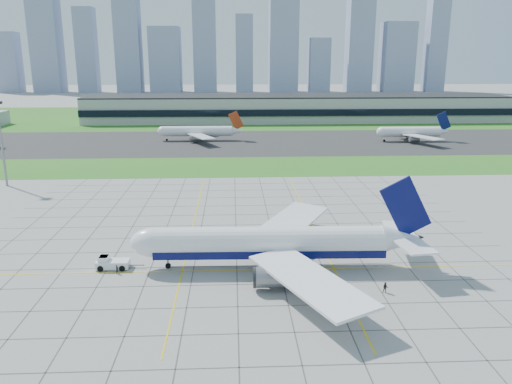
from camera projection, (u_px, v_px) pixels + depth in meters
ground at (237, 266)px, 93.66m from camera, size 1400.00×1400.00×0.00m
grass_median at (234, 167)px, 180.53m from camera, size 700.00×35.00×0.04m
asphalt_taxiway at (234, 142)px, 233.61m from camera, size 700.00×75.00×0.04m
grass_far at (233, 116)px, 339.79m from camera, size 700.00×145.00×0.04m
apron_markings at (238, 245)px, 104.38m from camera, size 120.00×130.00×0.03m
terminal at (296, 108)px, 315.31m from camera, size 260.00×43.00×15.80m
light_mast at (0, 133)px, 149.08m from camera, size 2.50×2.50×25.60m
city_skyline at (225, 40)px, 579.99m from camera, size 523.00×32.40×160.00m
airliner at (271, 243)px, 91.87m from camera, size 55.35×56.07×17.42m
pushback_tug at (111, 263)px, 92.31m from camera, size 8.77×3.20×2.43m
crew_near at (117, 269)px, 90.06m from camera, size 0.61×0.71×1.65m
crew_far at (385, 288)px, 82.65m from camera, size 1.06×0.93×1.85m
distant_jet_1 at (199, 131)px, 237.52m from camera, size 38.66×42.66×14.08m
distant_jet_2 at (412, 132)px, 235.29m from camera, size 33.08×42.66×14.08m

